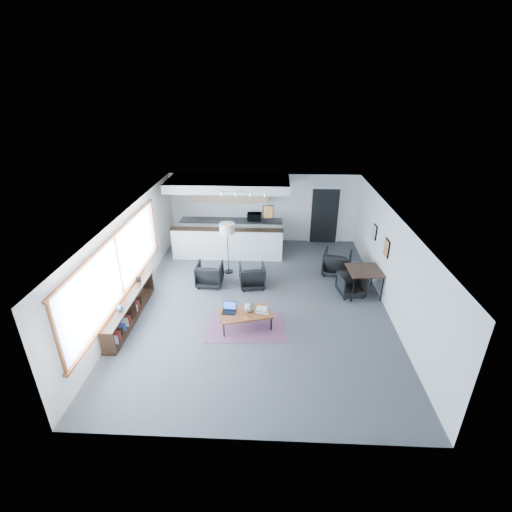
{
  "coord_description": "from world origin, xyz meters",
  "views": [
    {
      "loc": [
        0.34,
        -8.95,
        5.66
      ],
      "look_at": [
        -0.09,
        0.4,
        1.23
      ],
      "focal_mm": 26.0,
      "sensor_mm": 36.0,
      "label": 1
    }
  ],
  "objects_px": {
    "armchair_right": "(252,275)",
    "floor_lamp": "(227,230)",
    "laptop": "(229,309)",
    "dining_chair_far": "(337,263)",
    "dining_chair_near": "(351,286)",
    "armchair_left": "(209,273)",
    "dining_table": "(364,272)",
    "microwave": "(254,216)",
    "coffee_table": "(245,314)",
    "book_stack": "(262,310)",
    "ceramic_pot": "(249,307)"
  },
  "relations": [
    {
      "from": "book_stack",
      "to": "dining_chair_near",
      "type": "height_order",
      "value": "dining_chair_near"
    },
    {
      "from": "armchair_right",
      "to": "dining_chair_near",
      "type": "bearing_deg",
      "value": 163.82
    },
    {
      "from": "dining_chair_far",
      "to": "dining_chair_near",
      "type": "bearing_deg",
      "value": 115.7
    },
    {
      "from": "laptop",
      "to": "dining_chair_far",
      "type": "distance_m",
      "value": 4.31
    },
    {
      "from": "laptop",
      "to": "coffee_table",
      "type": "bearing_deg",
      "value": -3.39
    },
    {
      "from": "coffee_table",
      "to": "dining_chair_near",
      "type": "xyz_separation_m",
      "value": [
        2.95,
        1.69,
        -0.08
      ]
    },
    {
      "from": "armchair_right",
      "to": "book_stack",
      "type": "bearing_deg",
      "value": 91.67
    },
    {
      "from": "coffee_table",
      "to": "laptop",
      "type": "bearing_deg",
      "value": 156.85
    },
    {
      "from": "coffee_table",
      "to": "microwave",
      "type": "bearing_deg",
      "value": 75.19
    },
    {
      "from": "armchair_right",
      "to": "floor_lamp",
      "type": "height_order",
      "value": "floor_lamp"
    },
    {
      "from": "ceramic_pot",
      "to": "floor_lamp",
      "type": "height_order",
      "value": "floor_lamp"
    },
    {
      "from": "coffee_table",
      "to": "armchair_left",
      "type": "relative_size",
      "value": 1.81
    },
    {
      "from": "armchair_left",
      "to": "dining_table",
      "type": "height_order",
      "value": "dining_table"
    },
    {
      "from": "ceramic_pot",
      "to": "microwave",
      "type": "distance_m",
      "value": 5.34
    },
    {
      "from": "coffee_table",
      "to": "book_stack",
      "type": "distance_m",
      "value": 0.44
    },
    {
      "from": "ceramic_pot",
      "to": "dining_table",
      "type": "distance_m",
      "value": 3.63
    },
    {
      "from": "coffee_table",
      "to": "armchair_right",
      "type": "distance_m",
      "value": 2.07
    },
    {
      "from": "dining_table",
      "to": "dining_chair_near",
      "type": "xyz_separation_m",
      "value": [
        -0.34,
        -0.08,
        -0.41
      ]
    },
    {
      "from": "coffee_table",
      "to": "floor_lamp",
      "type": "distance_m",
      "value": 3.23
    },
    {
      "from": "ceramic_pot",
      "to": "dining_chair_near",
      "type": "height_order",
      "value": "ceramic_pot"
    },
    {
      "from": "book_stack",
      "to": "floor_lamp",
      "type": "relative_size",
      "value": 0.21
    },
    {
      "from": "coffee_table",
      "to": "laptop",
      "type": "distance_m",
      "value": 0.42
    },
    {
      "from": "armchair_left",
      "to": "dining_table",
      "type": "relative_size",
      "value": 0.77
    },
    {
      "from": "book_stack",
      "to": "laptop",
      "type": "bearing_deg",
      "value": -177.77
    },
    {
      "from": "armchair_right",
      "to": "floor_lamp",
      "type": "bearing_deg",
      "value": -55.71
    },
    {
      "from": "laptop",
      "to": "microwave",
      "type": "height_order",
      "value": "microwave"
    },
    {
      "from": "ceramic_pot",
      "to": "floor_lamp",
      "type": "xyz_separation_m",
      "value": [
        -0.85,
        2.89,
        0.92
      ]
    },
    {
      "from": "book_stack",
      "to": "dining_table",
      "type": "distance_m",
      "value": 3.33
    },
    {
      "from": "laptop",
      "to": "dining_chair_far",
      "type": "relative_size",
      "value": 0.5
    },
    {
      "from": "dining_chair_far",
      "to": "dining_table",
      "type": "bearing_deg",
      "value": 130.4
    },
    {
      "from": "laptop",
      "to": "dining_chair_near",
      "type": "distance_m",
      "value": 3.74
    },
    {
      "from": "coffee_table",
      "to": "microwave",
      "type": "xyz_separation_m",
      "value": [
        -0.05,
        5.37,
        0.71
      ]
    },
    {
      "from": "dining_table",
      "to": "microwave",
      "type": "distance_m",
      "value": 4.92
    },
    {
      "from": "coffee_table",
      "to": "ceramic_pot",
      "type": "height_order",
      "value": "ceramic_pot"
    },
    {
      "from": "laptop",
      "to": "ceramic_pot",
      "type": "distance_m",
      "value": 0.5
    },
    {
      "from": "coffee_table",
      "to": "book_stack",
      "type": "height_order",
      "value": "book_stack"
    },
    {
      "from": "armchair_left",
      "to": "ceramic_pot",
      "type": "bearing_deg",
      "value": 125.08
    },
    {
      "from": "book_stack",
      "to": "armchair_right",
      "type": "bearing_deg",
      "value": 100.46
    },
    {
      "from": "armchair_left",
      "to": "dining_table",
      "type": "distance_m",
      "value": 4.55
    },
    {
      "from": "ceramic_pot",
      "to": "dining_chair_near",
      "type": "relative_size",
      "value": 0.41
    },
    {
      "from": "book_stack",
      "to": "dining_table",
      "type": "height_order",
      "value": "dining_table"
    },
    {
      "from": "coffee_table",
      "to": "ceramic_pot",
      "type": "bearing_deg",
      "value": 17.77
    },
    {
      "from": "floor_lamp",
      "to": "microwave",
      "type": "distance_m",
      "value": 2.55
    },
    {
      "from": "coffee_table",
      "to": "laptop",
      "type": "relative_size",
      "value": 3.94
    },
    {
      "from": "floor_lamp",
      "to": "microwave",
      "type": "xyz_separation_m",
      "value": [
        0.72,
        2.42,
        -0.37
      ]
    },
    {
      "from": "dining_table",
      "to": "dining_chair_far",
      "type": "distance_m",
      "value": 1.41
    },
    {
      "from": "book_stack",
      "to": "armchair_left",
      "type": "xyz_separation_m",
      "value": [
        -1.67,
        2.02,
        -0.07
      ]
    },
    {
      "from": "laptop",
      "to": "floor_lamp",
      "type": "distance_m",
      "value": 3.08
    },
    {
      "from": "laptop",
      "to": "dining_table",
      "type": "relative_size",
      "value": 0.35
    },
    {
      "from": "armchair_left",
      "to": "floor_lamp",
      "type": "xyz_separation_m",
      "value": [
        0.47,
        0.84,
        1.07
      ]
    }
  ]
}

